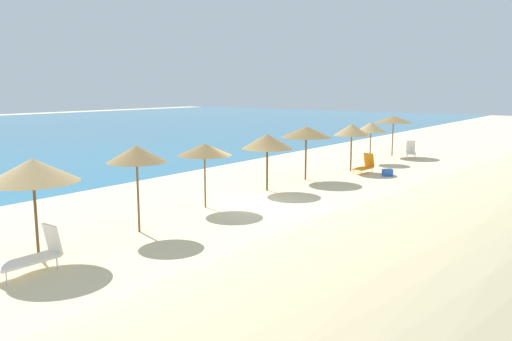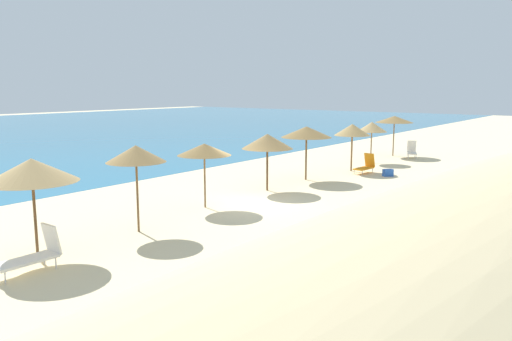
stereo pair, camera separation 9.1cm
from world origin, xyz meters
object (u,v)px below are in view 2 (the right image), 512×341
(beach_umbrella_6, at_px, (306,132))
(beach_umbrella_2, at_px, (32,170))
(lounge_chair_2, at_px, (412,151))
(beach_umbrella_5, at_px, (267,141))
(lounge_chair_0, at_px, (33,254))
(beach_umbrella_3, at_px, (136,154))
(beach_umbrella_8, at_px, (372,127))
(cooler_box, at_px, (388,173))
(lounge_chair_1, at_px, (366,166))
(beach_umbrella_4, at_px, (204,150))
(beach_umbrella_7, at_px, (352,130))
(beach_umbrella_9, at_px, (394,119))

(beach_umbrella_6, bearing_deg, beach_umbrella_2, -178.37)
(beach_umbrella_6, xyz_separation_m, lounge_chair_2, (11.60, -1.40, -2.02))
(beach_umbrella_5, bearing_deg, lounge_chair_0, -173.72)
(beach_umbrella_3, distance_m, beach_umbrella_8, 19.51)
(beach_umbrella_8, xyz_separation_m, cooler_box, (-4.21, -2.91, -2.09))
(lounge_chair_1, bearing_deg, beach_umbrella_6, 72.20)
(beach_umbrella_2, height_order, lounge_chair_0, beach_umbrella_2)
(beach_umbrella_3, distance_m, lounge_chair_0, 4.72)
(beach_umbrella_4, xyz_separation_m, beach_umbrella_7, (11.77, -0.60, 0.04))
(beach_umbrella_8, distance_m, beach_umbrella_9, 4.02)
(beach_umbrella_2, height_order, beach_umbrella_8, beach_umbrella_2)
(beach_umbrella_3, relative_size, beach_umbrella_5, 1.09)
(beach_umbrella_3, xyz_separation_m, lounge_chair_2, (23.30, -0.78, -2.13))
(beach_umbrella_7, bearing_deg, beach_umbrella_9, 4.71)
(beach_umbrella_6, height_order, beach_umbrella_7, beach_umbrella_6)
(beach_umbrella_2, height_order, beach_umbrella_9, beach_umbrella_2)
(cooler_box, bearing_deg, beach_umbrella_8, 34.64)
(beach_umbrella_3, bearing_deg, beach_umbrella_9, 1.56)
(lounge_chair_2, bearing_deg, beach_umbrella_2, 64.91)
(beach_umbrella_9, xyz_separation_m, cooler_box, (-8.22, -3.04, -2.38))
(beach_umbrella_8, relative_size, lounge_chair_0, 1.57)
(beach_umbrella_3, distance_m, lounge_chair_1, 15.73)
(lounge_chair_0, relative_size, cooler_box, 3.20)
(beach_umbrella_2, height_order, cooler_box, beach_umbrella_2)
(beach_umbrella_8, xyz_separation_m, lounge_chair_0, (-23.64, -1.28, -1.81))
(beach_umbrella_9, height_order, lounge_chair_0, beach_umbrella_9)
(beach_umbrella_9, distance_m, cooler_box, 9.08)
(beach_umbrella_4, distance_m, beach_umbrella_9, 19.59)
(cooler_box, bearing_deg, beach_umbrella_2, 172.18)
(beach_umbrella_3, relative_size, lounge_chair_0, 1.75)
(beach_umbrella_4, height_order, lounge_chair_0, beach_umbrella_4)
(beach_umbrella_7, height_order, beach_umbrella_9, beach_umbrella_9)
(beach_umbrella_3, xyz_separation_m, beach_umbrella_5, (8.20, 0.59, -0.31))
(lounge_chair_1, bearing_deg, beach_umbrella_7, -3.86)
(lounge_chair_2, bearing_deg, beach_umbrella_8, 48.15)
(beach_umbrella_5, relative_size, cooler_box, 5.12)
(beach_umbrella_5, height_order, beach_umbrella_7, beach_umbrella_7)
(beach_umbrella_7, bearing_deg, beach_umbrella_2, 179.43)
(beach_umbrella_6, bearing_deg, beach_umbrella_5, -179.61)
(cooler_box, bearing_deg, beach_umbrella_7, 80.65)
(lounge_chair_1, relative_size, lounge_chair_2, 0.87)
(beach_umbrella_6, xyz_separation_m, beach_umbrella_9, (11.82, 0.02, 0.07))
(beach_umbrella_7, distance_m, lounge_chair_2, 7.89)
(beach_umbrella_5, height_order, beach_umbrella_8, beach_umbrella_5)
(beach_umbrella_9, bearing_deg, lounge_chair_2, -98.49)
(lounge_chair_1, bearing_deg, beach_umbrella_2, 91.08)
(beach_umbrella_3, bearing_deg, lounge_chair_1, -3.54)
(lounge_chair_1, bearing_deg, lounge_chair_0, 93.95)
(beach_umbrella_5, bearing_deg, beach_umbrella_2, -177.99)
(beach_umbrella_3, relative_size, lounge_chair_1, 1.93)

